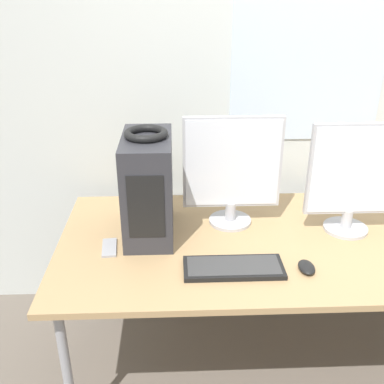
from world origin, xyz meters
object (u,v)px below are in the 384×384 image
Objects in this scene: headphones at (146,133)px; monitor_main at (232,170)px; monitor_right_near at (354,178)px; mouse at (307,267)px; pc_tower at (148,187)px; cell_phone at (109,248)px; keyboard at (233,268)px.

monitor_main is (0.38, 0.08, -0.20)m from headphones.
monitor_right_near reaches higher than mouse.
mouse is at bearing -27.29° from pc_tower.
headphones is 0.52m from cell_phone.
monitor_main is (0.38, 0.08, 0.04)m from pc_tower.
keyboard is (0.35, -0.32, -0.22)m from pc_tower.
keyboard is (0.35, -0.32, -0.47)m from headphones.
pc_tower is 1.14× the size of keyboard.
headphones is 1.26× the size of cell_phone.
monitor_main is at bearing 169.99° from monitor_right_near.
pc_tower reaches higher than mouse.
monitor_right_near is (0.53, -0.09, -0.01)m from monitor_main.
monitor_main reaches higher than headphones.
cell_phone is (-0.17, -0.14, -0.47)m from headphones.
monitor_right_near is 3.47× the size of cell_phone.
mouse is (0.26, -0.41, -0.26)m from monitor_main.
keyboard reaches higher than cell_phone.
keyboard is 0.55m from cell_phone.
monitor_main is at bearing 122.64° from mouse.
headphones is at bearing 33.39° from cell_phone.
monitor_right_near is (0.92, -0.02, 0.04)m from pc_tower.
monitor_right_near is (0.92, -0.02, -0.21)m from headphones.
monitor_main is 0.55m from mouse.
pc_tower is at bearing 33.22° from cell_phone.
pc_tower is 0.32m from cell_phone.
mouse is 0.69× the size of cell_phone.
monitor_right_near is at bearing 28.04° from keyboard.
monitor_right_near is at bearing -10.01° from monitor_main.
monitor_main is at bearing 11.35° from pc_tower.
monitor_right_near reaches higher than headphones.
mouse is (0.64, -0.33, -0.22)m from pc_tower.
pc_tower is at bearing -168.65° from monitor_main.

